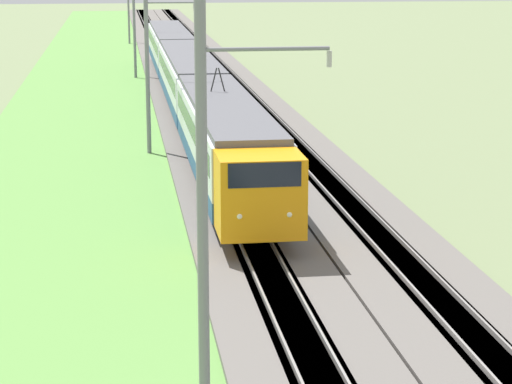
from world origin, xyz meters
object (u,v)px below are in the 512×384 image
Objects in this scene: passenger_train at (189,78)px; catenary_mast_far at (135,22)px; catenary_mast_mid at (148,69)px; catenary_mast_near at (206,239)px; catenary_mast_distant at (129,2)px.

catenary_mast_far is (19.27, 2.96, 2.27)m from passenger_train.
catenary_mast_mid is 0.96× the size of catenary_mast_far.
catenary_mast_near is 32.19m from catenary_mast_mid.
catenary_mast_far is at bearing -171.25° from passenger_train.
catenary_mast_mid is at bearing -12.91° from passenger_train.
catenary_mast_near reaches higher than catenary_mast_distant.
catenary_mast_near is at bearing 180.00° from catenary_mast_distant.
passenger_train is 7.57× the size of catenary_mast_mid.
catenary_mast_near is at bearing -3.76° from passenger_train.
catenary_mast_mid is 32.19m from catenary_mast_far.
catenary_mast_near is at bearing 179.99° from catenary_mast_mid.
catenary_mast_far is (32.18, 0.00, 0.17)m from catenary_mast_mid.
catenary_mast_mid is at bearing -180.00° from catenary_mast_far.
catenary_mast_far is at bearing -180.00° from catenary_mast_distant.
catenary_mast_far is at bearing -0.00° from catenary_mast_near.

